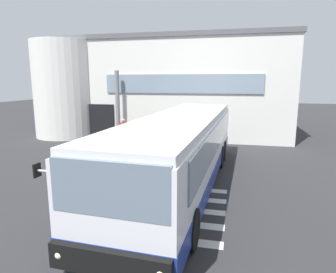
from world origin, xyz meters
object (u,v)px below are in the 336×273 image
object	(u,v)px
passenger_by_doorway	(142,129)
safety_bollard_yellow	(170,142)
entry_support_column	(118,106)
bus_main_foreground	(182,152)
passenger_at_curb_edge	(147,130)
passenger_near_column	(124,130)

from	to	relation	value
passenger_by_doorway	safety_bollard_yellow	bearing A→B (deg)	-32.58
entry_support_column	bus_main_foreground	world-z (taller)	entry_support_column
passenger_by_doorway	safety_bollard_yellow	size ratio (longest dim) A/B	1.86
entry_support_column	passenger_at_curb_edge	xyz separation A→B (m)	(2.21, -0.75, -1.39)
passenger_at_curb_edge	safety_bollard_yellow	xyz separation A→B (m)	(1.74, -1.05, -0.48)
passenger_at_curb_edge	passenger_near_column	bearing A→B (deg)	-166.10
bus_main_foreground	passenger_at_curb_edge	world-z (taller)	bus_main_foreground
passenger_at_curb_edge	passenger_by_doorway	bearing A→B (deg)	141.97
bus_main_foreground	safety_bollard_yellow	distance (m)	5.98
passenger_by_doorway	passenger_at_curb_edge	distance (m)	0.58
bus_main_foreground	passenger_by_doorway	bearing A→B (deg)	118.64
passenger_near_column	safety_bollard_yellow	distance (m)	3.26
entry_support_column	passenger_at_curb_edge	bearing A→B (deg)	-18.83
entry_support_column	safety_bollard_yellow	size ratio (longest dim) A/B	5.16
bus_main_foreground	passenger_near_column	world-z (taller)	bus_main_foreground
passenger_near_column	passenger_at_curb_edge	xyz separation A→B (m)	(1.41, 0.35, 0.00)
passenger_at_curb_edge	safety_bollard_yellow	distance (m)	2.09
safety_bollard_yellow	passenger_by_doorway	bearing A→B (deg)	147.42
passenger_at_curb_edge	safety_bollard_yellow	bearing A→B (deg)	-31.02
passenger_by_doorway	passenger_at_curb_edge	size ratio (longest dim) A/B	1.00
entry_support_column	bus_main_foreground	size ratio (longest dim) A/B	0.38
passenger_near_column	passenger_by_doorway	distance (m)	1.18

